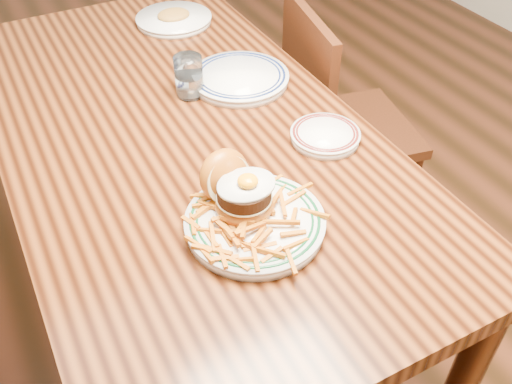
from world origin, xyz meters
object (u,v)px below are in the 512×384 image
table (181,153)px  chair_right (335,122)px  side_plate (325,135)px  main_plate (250,211)px

table → chair_right: chair_right is taller
table → side_plate: 0.38m
chair_right → side_plate: chair_right is taller
main_plate → side_plate: (0.29, 0.17, -0.02)m
chair_right → side_plate: 0.59m
side_plate → main_plate: bearing=-170.0°
table → side_plate: side_plate is taller
table → chair_right: bearing=15.2°
main_plate → side_plate: 0.34m
side_plate → chair_right: bearing=30.2°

